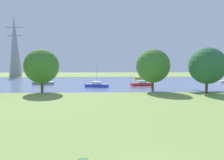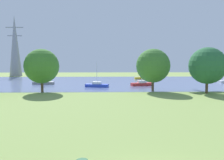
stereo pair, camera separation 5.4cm
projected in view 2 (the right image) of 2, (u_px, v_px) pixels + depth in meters
The scene contains 10 objects.
ground_plane at pixel (121, 100), 31.21m from camera, with size 160.00×160.00×0.00m, color #7F994C.
water_surface at pixel (113, 82), 59.10m from camera, with size 140.00×40.00×0.02m, color slate.
sailboat_yellow at pixel (143, 78), 68.31m from camera, with size 4.82×1.56×6.92m.
sailboat_gray at pixel (43, 82), 52.64m from camera, with size 4.85×1.65×6.66m.
sailboat_blue at pixel (97, 85), 47.04m from camera, with size 5.01×2.51×5.11m.
sailboat_red at pixel (142, 84), 49.66m from camera, with size 5.00×2.44×5.51m.
tree_west_far at pixel (42, 66), 38.81m from camera, with size 5.95×5.95×7.49m.
tree_mid_shore at pixel (153, 66), 39.98m from camera, with size 6.03×6.03×7.59m.
tree_east_near at pixel (207, 66), 37.28m from camera, with size 6.08×6.08×7.68m.
electricity_pylon at pixel (15, 46), 82.65m from camera, with size 6.40×4.40×22.20m.
Camera 2 is at (-2.24, -8.82, 5.30)m, focal length 36.12 mm.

